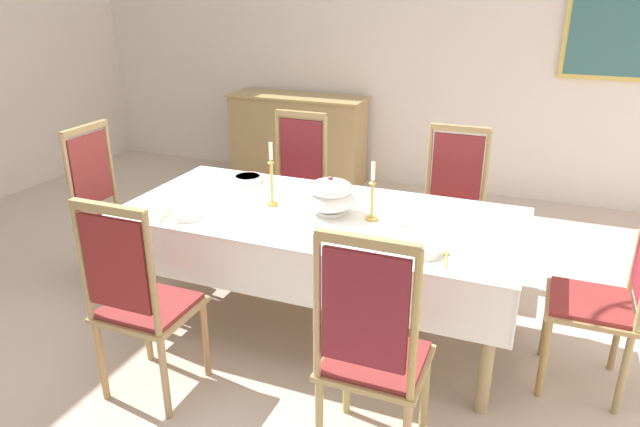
# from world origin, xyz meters

# --- Properties ---
(ground) EXTENTS (7.55, 5.91, 0.04)m
(ground) POSITION_xyz_m (0.00, 0.00, -0.02)
(ground) COLOR #C2AE9F
(back_wall) EXTENTS (7.55, 0.08, 3.28)m
(back_wall) POSITION_xyz_m (0.00, 2.99, 1.64)
(back_wall) COLOR silver
(back_wall) RESTS_ON ground
(dining_table) EXTENTS (2.25, 1.03, 0.75)m
(dining_table) POSITION_xyz_m (0.00, 0.08, 0.68)
(dining_table) COLOR #A28B52
(dining_table) RESTS_ON ground
(tablecloth) EXTENTS (2.27, 1.05, 0.31)m
(tablecloth) POSITION_xyz_m (0.00, 0.08, 0.68)
(tablecloth) COLOR white
(tablecloth) RESTS_ON dining_table
(chair_south_a) EXTENTS (0.44, 0.42, 1.09)m
(chair_south_a) POSITION_xyz_m (-0.58, -0.84, 0.56)
(chair_south_a) COLOR #A1874E
(chair_south_a) RESTS_ON ground
(chair_north_a) EXTENTS (0.44, 0.42, 1.09)m
(chair_north_a) POSITION_xyz_m (-0.58, 1.00, 0.56)
(chair_north_a) COLOR #A09054
(chair_north_a) RESTS_ON ground
(chair_south_b) EXTENTS (0.44, 0.42, 1.13)m
(chair_south_b) POSITION_xyz_m (0.60, -0.84, 0.57)
(chair_south_b) COLOR #9D9051
(chair_south_b) RESTS_ON ground
(chair_north_b) EXTENTS (0.44, 0.42, 1.09)m
(chair_north_b) POSITION_xyz_m (0.60, 1.00, 0.56)
(chair_north_b) COLOR #9F8C5A
(chair_north_b) RESTS_ON ground
(chair_head_west) EXTENTS (0.42, 0.44, 1.12)m
(chair_head_west) POSITION_xyz_m (-1.53, 0.08, 0.57)
(chair_head_west) COLOR #9D7C54
(chair_head_west) RESTS_ON ground
(chair_head_east) EXTENTS (0.42, 0.44, 1.11)m
(chair_head_east) POSITION_xyz_m (1.53, 0.08, 0.57)
(chair_head_east) COLOR #AA894D
(chair_head_east) RESTS_ON ground
(soup_tureen) EXTENTS (0.28, 0.28, 0.22)m
(soup_tureen) POSITION_xyz_m (0.06, 0.08, 0.87)
(soup_tureen) COLOR white
(soup_tureen) RESTS_ON tablecloth
(candlestick_west) EXTENTS (0.07, 0.07, 0.38)m
(candlestick_west) POSITION_xyz_m (-0.31, 0.08, 0.91)
(candlestick_west) COLOR gold
(candlestick_west) RESTS_ON tablecloth
(candlestick_east) EXTENTS (0.07, 0.07, 0.33)m
(candlestick_east) POSITION_xyz_m (0.31, 0.08, 0.89)
(candlestick_east) COLOR gold
(candlestick_east) RESTS_ON tablecloth
(bowl_near_left) EXTENTS (0.18, 0.18, 0.03)m
(bowl_near_left) POSITION_xyz_m (-0.67, -0.28, 0.78)
(bowl_near_left) COLOR white
(bowl_near_left) RESTS_ON tablecloth
(bowl_near_right) EXTENTS (0.15, 0.15, 0.04)m
(bowl_near_right) POSITION_xyz_m (0.68, -0.26, 0.78)
(bowl_near_right) COLOR white
(bowl_near_right) RESTS_ON tablecloth
(bowl_far_left) EXTENTS (0.20, 0.20, 0.04)m
(bowl_far_left) POSITION_xyz_m (-0.65, 0.42, 0.78)
(bowl_far_left) COLOR white
(bowl_far_left) RESTS_ON tablecloth
(spoon_primary) EXTENTS (0.06, 0.17, 0.01)m
(spoon_primary) POSITION_xyz_m (-0.80, -0.26, 0.76)
(spoon_primary) COLOR gold
(spoon_primary) RESTS_ON tablecloth
(spoon_secondary) EXTENTS (0.05, 0.18, 0.01)m
(spoon_secondary) POSITION_xyz_m (0.78, -0.23, 0.76)
(spoon_secondary) COLOR gold
(spoon_secondary) RESTS_ON tablecloth
(sideboard) EXTENTS (1.44, 0.48, 0.90)m
(sideboard) POSITION_xyz_m (-1.30, 2.68, 0.45)
(sideboard) COLOR #A38655
(sideboard) RESTS_ON ground
(framed_painting) EXTENTS (0.79, 0.05, 1.02)m
(framed_painting) POSITION_xyz_m (1.55, 2.93, 1.69)
(framed_painting) COLOR #D1B251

